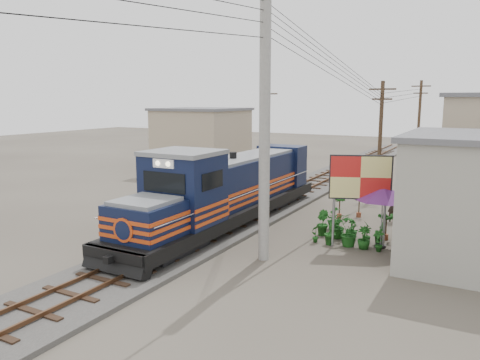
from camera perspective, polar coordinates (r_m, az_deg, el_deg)
The scene contains 14 objects.
ground at distance 19.85m, azimuth -5.70°, elevation -7.52°, with size 120.00×120.00×0.00m, color #473F35.
ballast at distance 28.38m, azimuth 5.73°, elevation -2.05°, with size 3.60×70.00×0.16m, color #595651.
track at distance 28.34m, azimuth 5.73°, elevation -1.69°, with size 1.15×70.00×0.12m.
locomotive at distance 21.77m, azimuth -1.56°, elevation -1.41°, with size 2.79×15.17×3.76m.
utility_pole_main at distance 16.78m, azimuth 3.02°, elevation 6.72°, with size 0.40×0.40×10.00m.
wooden_pole_mid at distance 30.34m, azimuth 16.73°, elevation 5.22°, with size 1.60×0.24×7.00m.
wooden_pole_far at distance 44.06m, azimuth 20.97°, elevation 6.64°, with size 1.60×0.24×7.50m.
wooden_pole_left at distance 37.18m, azimuth 3.52°, elevation 6.40°, with size 1.60×0.24×7.00m.
power_lines at distance 26.50m, azimuth 4.42°, elevation 13.41°, with size 9.65×19.00×3.30m.
shophouse_left at distance 37.95m, azimuth -4.67°, elevation 4.84°, with size 6.30×6.30×5.20m.
billboard at distance 18.99m, azimuth 14.46°, elevation 0.05°, with size 2.31×0.98×3.76m.
market_umbrella at distance 19.37m, azimuth 17.04°, elevation -1.52°, with size 2.97×2.97×2.54m.
vendor at distance 23.98m, azimuth 18.17°, elevation -3.05°, with size 0.55×0.36×1.52m, color black.
plant_nursery at distance 20.33m, azimuth 12.52°, elevation -5.79°, with size 3.39×3.31×1.11m.
Camera 1 is at (10.74, -15.61, 5.92)m, focal length 35.00 mm.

